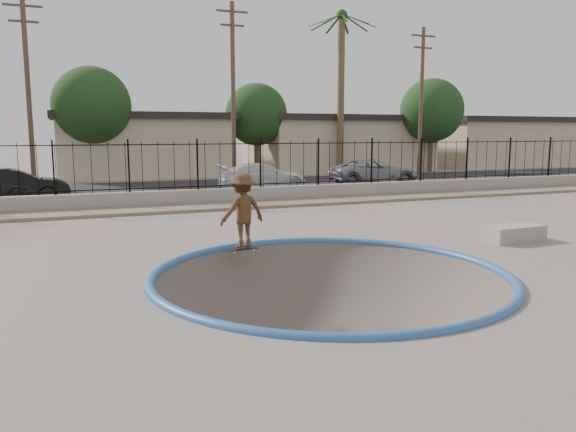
# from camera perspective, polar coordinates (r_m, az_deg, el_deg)

# --- Properties ---
(ground) EXTENTS (120.00, 120.00, 2.20)m
(ground) POSITION_cam_1_polar(r_m,az_deg,el_deg) (23.34, -9.95, -1.09)
(ground) COLOR slate
(ground) RESTS_ON ground
(bowl_pit) EXTENTS (6.84, 6.84, 1.80)m
(bowl_pit) POSITION_cam_1_polar(r_m,az_deg,el_deg) (10.99, 4.30, -6.03)
(bowl_pit) COLOR #4E433C
(bowl_pit) RESTS_ON ground
(coping_ring) EXTENTS (7.04, 7.04, 0.20)m
(coping_ring) POSITION_cam_1_polar(r_m,az_deg,el_deg) (10.99, 4.30, -6.03)
(coping_ring) COLOR #2E5B96
(coping_ring) RESTS_ON ground
(rock_strip) EXTENTS (42.00, 1.60, 0.11)m
(rock_strip) POSITION_cam_1_polar(r_m,az_deg,el_deg) (20.47, -8.40, 0.87)
(rock_strip) COLOR #947A61
(rock_strip) RESTS_ON ground
(retaining_wall) EXTENTS (42.00, 0.45, 0.60)m
(retaining_wall) POSITION_cam_1_polar(r_m,az_deg,el_deg) (21.50, -9.10, 1.88)
(retaining_wall) COLOR gray
(retaining_wall) RESTS_ON ground
(fence) EXTENTS (40.00, 0.04, 1.80)m
(fence) POSITION_cam_1_polar(r_m,az_deg,el_deg) (21.40, -9.18, 5.08)
(fence) COLOR black
(fence) RESTS_ON retaining_wall
(street) EXTENTS (90.00, 8.00, 0.04)m
(street) POSITION_cam_1_polar(r_m,az_deg,el_deg) (28.07, -12.15, 2.76)
(street) COLOR black
(street) RESTS_ON ground
(house_center) EXTENTS (10.60, 8.60, 3.90)m
(house_center) POSITION_cam_1_polar(r_m,az_deg,el_deg) (37.34, -14.77, 7.08)
(house_center) COLOR #C4AE8C
(house_center) RESTS_ON ground
(house_east) EXTENTS (12.60, 8.60, 3.90)m
(house_east) POSITION_cam_1_polar(r_m,az_deg,el_deg) (41.50, 4.93, 7.45)
(house_east) COLOR #C4AE8C
(house_east) RESTS_ON ground
(house_east_far) EXTENTS (11.60, 8.60, 3.90)m
(house_east_far) POSITION_cam_1_polar(r_m,az_deg,el_deg) (49.42, 19.69, 7.16)
(house_east_far) COLOR #C4AE8C
(house_east_far) RESTS_ON ground
(palm_right) EXTENTS (2.30, 2.30, 10.30)m
(palm_right) POSITION_cam_1_polar(r_m,az_deg,el_deg) (36.86, 5.44, 15.65)
(palm_right) COLOR brown
(palm_right) RESTS_ON ground
(utility_pole_left) EXTENTS (1.70, 0.24, 9.00)m
(utility_pole_left) POSITION_cam_1_polar(r_m,az_deg,el_deg) (29.62, -24.89, 11.54)
(utility_pole_left) COLOR #473323
(utility_pole_left) RESTS_ON ground
(utility_pole_mid) EXTENTS (1.70, 0.24, 9.50)m
(utility_pole_mid) POSITION_cam_1_polar(r_m,az_deg,el_deg) (30.87, -5.60, 12.60)
(utility_pole_mid) COLOR #473323
(utility_pole_mid) RESTS_ON ground
(utility_pole_right) EXTENTS (1.70, 0.24, 9.00)m
(utility_pole_right) POSITION_cam_1_polar(r_m,az_deg,el_deg) (36.13, 13.38, 11.42)
(utility_pole_right) COLOR #473323
(utility_pole_right) RESTS_ON ground
(street_tree_left) EXTENTS (4.32, 4.32, 6.36)m
(street_tree_left) POSITION_cam_1_polar(r_m,az_deg,el_deg) (33.61, -19.31, 10.53)
(street_tree_left) COLOR #473323
(street_tree_left) RESTS_ON ground
(street_tree_mid) EXTENTS (3.96, 3.96, 5.83)m
(street_tree_mid) POSITION_cam_1_polar(r_m,az_deg,el_deg) (36.48, -3.23, 10.24)
(street_tree_mid) COLOR #473323
(street_tree_mid) RESTS_ON ground
(street_tree_right) EXTENTS (4.32, 4.32, 6.36)m
(street_tree_right) POSITION_cam_1_polar(r_m,az_deg,el_deg) (40.29, 14.40, 10.33)
(street_tree_right) COLOR #473323
(street_tree_right) RESTS_ON ground
(skater) EXTENTS (1.24, 0.89, 1.73)m
(skater) POSITION_cam_1_polar(r_m,az_deg,el_deg) (12.98, -4.65, 0.12)
(skater) COLOR brown
(skater) RESTS_ON ground
(skateboard) EXTENTS (0.75, 0.30, 0.06)m
(skateboard) POSITION_cam_1_polar(r_m,az_deg,el_deg) (13.12, -4.61, -3.39)
(skateboard) COLOR black
(skateboard) RESTS_ON ground
(concrete_ledge) EXTENTS (1.63, 0.77, 0.40)m
(concrete_ledge) POSITION_cam_1_polar(r_m,az_deg,el_deg) (15.41, 21.93, -1.64)
(concrete_ledge) COLOR gray
(concrete_ledge) RESTS_ON ground
(car_b) EXTENTS (4.12, 1.71, 1.32)m
(car_b) POSITION_cam_1_polar(r_m,az_deg,el_deg) (24.14, -26.10, 2.79)
(car_b) COLOR black
(car_b) RESTS_ON street
(car_c) EXTENTS (4.37, 2.01, 1.24)m
(car_c) POSITION_cam_1_polar(r_m,az_deg,el_deg) (26.98, -2.60, 4.08)
(car_c) COLOR silver
(car_c) RESTS_ON street
(car_d) EXTENTS (4.80, 2.59, 1.28)m
(car_d) POSITION_cam_1_polar(r_m,az_deg,el_deg) (29.76, 8.77, 4.45)
(car_d) COLOR gray
(car_d) RESTS_ON street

